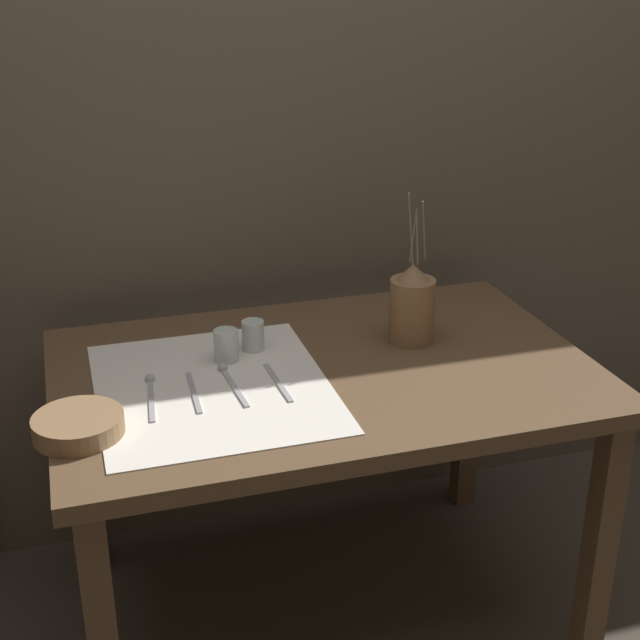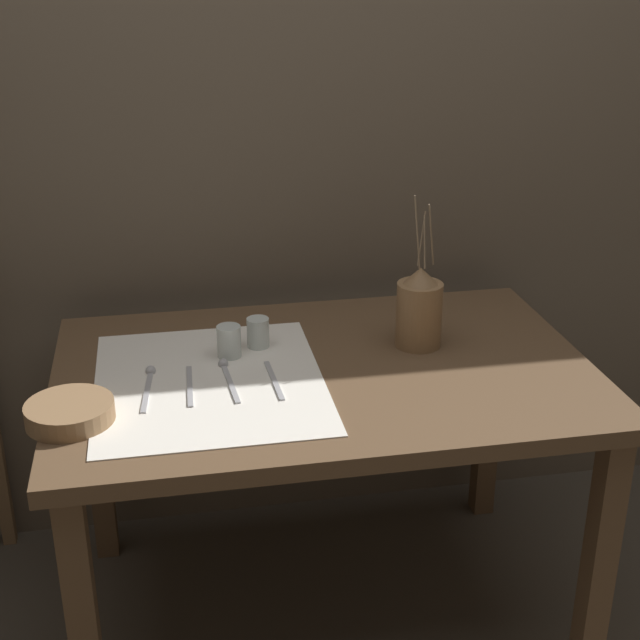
% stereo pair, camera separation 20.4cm
% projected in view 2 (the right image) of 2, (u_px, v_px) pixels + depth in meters
% --- Properties ---
extents(ground_plane, '(12.00, 12.00, 0.00)m').
position_uv_depth(ground_plane, '(323.00, 607.00, 2.37)').
color(ground_plane, '#473F35').
extents(stone_wall_back, '(7.00, 0.06, 2.40)m').
position_uv_depth(stone_wall_back, '(287.00, 119.00, 2.38)').
color(stone_wall_back, brown).
rests_on(stone_wall_back, ground_plane).
extents(wooden_table, '(1.26, 0.83, 0.71)m').
position_uv_depth(wooden_table, '(324.00, 400.00, 2.13)').
color(wooden_table, brown).
rests_on(wooden_table, ground_plane).
extents(linen_cloth, '(0.51, 0.60, 0.00)m').
position_uv_depth(linen_cloth, '(210.00, 381.00, 2.02)').
color(linen_cloth, white).
rests_on(linen_cloth, wooden_table).
extents(pitcher_with_flowers, '(0.11, 0.11, 0.39)m').
position_uv_depth(pitcher_with_flowers, '(419.00, 310.00, 2.17)').
color(pitcher_with_flowers, olive).
rests_on(pitcher_with_flowers, wooden_table).
extents(wooden_bowl, '(0.18, 0.18, 0.04)m').
position_uv_depth(wooden_bowl, '(70.00, 412.00, 1.85)').
color(wooden_bowl, '#8E6B47').
rests_on(wooden_bowl, wooden_table).
extents(glass_tumbler_near, '(0.06, 0.06, 0.08)m').
position_uv_depth(glass_tumbler_near, '(229.00, 341.00, 2.13)').
color(glass_tumbler_near, silver).
rests_on(glass_tumbler_near, wooden_table).
extents(glass_tumbler_far, '(0.05, 0.05, 0.07)m').
position_uv_depth(glass_tumbler_far, '(258.00, 332.00, 2.18)').
color(glass_tumbler_far, silver).
rests_on(glass_tumbler_far, wooden_table).
extents(spoon_inner, '(0.04, 0.21, 0.02)m').
position_uv_depth(spoon_inner, '(149.00, 379.00, 2.02)').
color(spoon_inner, '#A8A8AD').
rests_on(spoon_inner, wooden_table).
extents(knife_center, '(0.02, 0.20, 0.00)m').
position_uv_depth(knife_center, '(190.00, 386.00, 1.99)').
color(knife_center, '#A8A8AD').
rests_on(knife_center, wooden_table).
extents(spoon_outer, '(0.03, 0.21, 0.02)m').
position_uv_depth(spoon_outer, '(226.00, 371.00, 2.06)').
color(spoon_outer, '#A8A8AD').
rests_on(spoon_outer, wooden_table).
extents(fork_inner, '(0.02, 0.20, 0.00)m').
position_uv_depth(fork_inner, '(274.00, 380.00, 2.02)').
color(fork_inner, '#A8A8AD').
rests_on(fork_inner, wooden_table).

